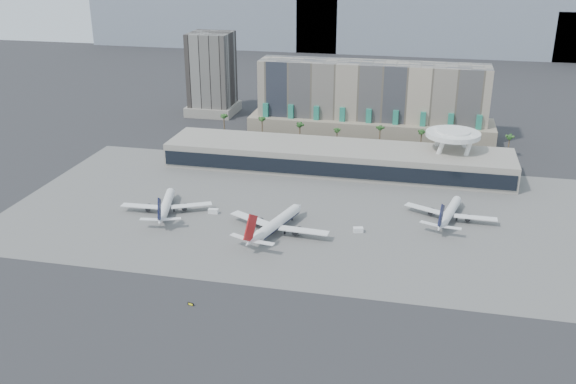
% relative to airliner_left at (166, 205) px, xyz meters
% --- Properties ---
extents(ground, '(900.00, 900.00, 0.00)m').
position_rel_airliner_left_xyz_m(ground, '(62.02, -41.07, -3.45)').
color(ground, '#232326').
rests_on(ground, ground).
extents(apron_pad, '(260.00, 130.00, 0.06)m').
position_rel_airliner_left_xyz_m(apron_pad, '(62.02, 13.93, -3.42)').
color(apron_pad, '#5B5B59').
rests_on(apron_pad, ground).
extents(mountain_ridge, '(680.00, 60.00, 70.00)m').
position_rel_airliner_left_xyz_m(mountain_ridge, '(89.90, 428.93, 26.44)').
color(mountain_ridge, gray).
rests_on(mountain_ridge, ground).
extents(hotel, '(140.00, 30.00, 42.00)m').
position_rel_airliner_left_xyz_m(hotel, '(72.02, 133.35, 13.36)').
color(hotel, tan).
rests_on(hotel, ground).
extents(office_tower, '(30.00, 30.00, 52.00)m').
position_rel_airliner_left_xyz_m(office_tower, '(-32.98, 158.93, 19.48)').
color(office_tower, black).
rests_on(office_tower, ground).
extents(terminal, '(170.00, 32.50, 14.50)m').
position_rel_airliner_left_xyz_m(terminal, '(62.02, 68.77, 3.06)').
color(terminal, '#A09A8D').
rests_on(terminal, ground).
extents(saucer_structure, '(26.00, 26.00, 21.89)m').
position_rel_airliner_left_xyz_m(saucer_structure, '(117.02, 74.93, 15.00)').
color(saucer_structure, white).
rests_on(saucer_structure, ground).
extents(palm_row, '(157.80, 2.80, 13.10)m').
position_rel_airliner_left_xyz_m(palm_row, '(69.02, 103.93, 7.04)').
color(palm_row, brown).
rests_on(palm_row, ground).
extents(airliner_left, '(37.45, 38.86, 13.69)m').
position_rel_airliner_left_xyz_m(airliner_left, '(0.00, 0.00, 0.00)').
color(airliner_left, white).
rests_on(airliner_left, ground).
extents(airliner_centre, '(42.21, 43.75, 15.48)m').
position_rel_airliner_left_xyz_m(airliner_centre, '(49.72, -9.14, 0.45)').
color(airliner_centre, white).
rests_on(airliner_centre, ground).
extents(airliner_right, '(37.37, 38.82, 13.60)m').
position_rel_airliner_left_xyz_m(airliner_right, '(116.18, 18.01, -0.02)').
color(airliner_right, white).
rests_on(airliner_right, ground).
extents(service_vehicle_a, '(4.33, 2.35, 2.05)m').
position_rel_airliner_left_xyz_m(service_vehicle_a, '(19.57, 3.44, -2.43)').
color(service_vehicle_a, white).
rests_on(service_vehicle_a, ground).
extents(service_vehicle_b, '(4.25, 3.00, 1.99)m').
position_rel_airliner_left_xyz_m(service_vehicle_b, '(81.19, -1.59, -2.46)').
color(service_vehicle_b, white).
rests_on(service_vehicle_b, ground).
extents(taxiway_sign, '(2.10, 0.71, 0.95)m').
position_rel_airliner_left_xyz_m(taxiway_sign, '(35.83, -66.75, -2.98)').
color(taxiway_sign, black).
rests_on(taxiway_sign, ground).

